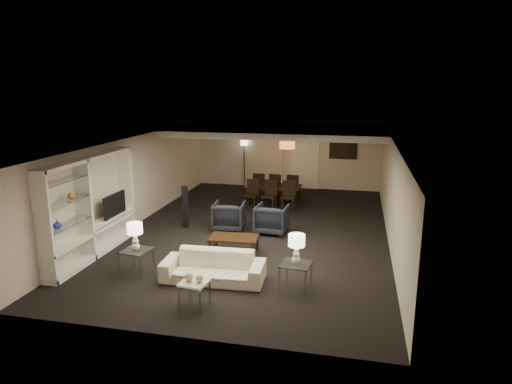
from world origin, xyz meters
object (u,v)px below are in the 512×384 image
object	(u,v)px
coffee_table	(234,245)
floor_lamp	(244,163)
chair_fr	(294,187)
marble_table	(195,294)
vase_blue	(57,224)
armchair_right	(272,219)
chair_nm	(269,195)
table_lamp_left	(135,237)
vase_amber	(71,195)
television	(111,205)
chair_fm	(277,187)
chair_nl	(251,194)
chair_nr	(288,196)
side_table_right	(296,276)
floor_speaker	(185,207)
table_lamp_right	(296,249)
armchair_left	(229,216)
side_table_left	(137,262)
chair_fl	(260,186)
dining_table	(273,195)
sofa	(213,267)
pendant_light	(287,145)

from	to	relation	value
coffee_table	floor_lamp	distance (m)	7.14
chair_fr	marble_table	bearing A→B (deg)	89.67
vase_blue	floor_lamp	size ratio (longest dim) A/B	0.10
armchair_right	marble_table	xyz separation A→B (m)	(-0.60, -4.40, -0.15)
chair_nm	table_lamp_left	bearing A→B (deg)	-101.24
armchair_right	vase_blue	distance (m)	5.40
vase_amber	floor_lamp	bearing A→B (deg)	78.77
television	chair_fm	bearing A→B (deg)	-31.41
armchair_right	vase_amber	xyz separation A→B (m)	(-3.76, -3.26, 1.26)
marble_table	chair_fm	world-z (taller)	chair_fm
television	vase_amber	bearing A→B (deg)	178.86
chair_nl	chair_nr	size ratio (longest dim) A/B	1.00
side_table_right	armchair_right	bearing A→B (deg)	108.43
floor_speaker	table_lamp_right	bearing A→B (deg)	-23.85
armchair_left	marble_table	distance (m)	4.44
side_table_left	floor_lamp	distance (m)	8.57
chair_fl	chair_fr	size ratio (longest dim) A/B	1.00
dining_table	chair_nm	bearing A→B (deg)	-88.57
vase_blue	floor_speaker	distance (m)	4.00
television	floor_speaker	xyz separation A→B (m)	(1.28, 1.69, -0.44)
coffee_table	television	xyz separation A→B (m)	(-3.13, -0.05, 0.83)
television	chair_nl	size ratio (longest dim) A/B	1.04
table_lamp_left	chair_fr	world-z (taller)	table_lamp_left
sofa	chair_nr	xyz separation A→B (m)	(0.70, 5.54, 0.16)
sofa	table_lamp_right	bearing A→B (deg)	-2.53
coffee_table	armchair_right	xyz separation A→B (m)	(0.60, 1.70, 0.18)
chair_nl	dining_table	bearing A→B (deg)	52.74
television	floor_speaker	size ratio (longest dim) A/B	0.82
vase_blue	vase_amber	size ratio (longest dim) A/B	1.13
dining_table	chair_nl	bearing A→B (deg)	-131.28
marble_table	floor_speaker	xyz separation A→B (m)	(-1.85, 4.34, 0.35)
table_lamp_right	chair_nl	size ratio (longest dim) A/B	0.63
pendant_light	table_lamp_right	xyz separation A→B (m)	(1.25, -6.84, -1.09)
coffee_table	armchair_right	size ratio (longest dim) A/B	1.34
armchair_right	chair_fr	size ratio (longest dim) A/B	0.91
side_table_left	television	world-z (taller)	television
armchair_left	chair_fm	distance (m)	3.61
coffee_table	floor_speaker	size ratio (longest dim) A/B	0.97
pendant_light	armchair_left	size ratio (longest dim) A/B	0.61
vase_blue	chair_nm	bearing A→B (deg)	61.63
chair_nr	floor_speaker	bearing A→B (deg)	-139.16
television	table_lamp_right	bearing A→B (deg)	-107.79
vase_amber	floor_lamp	xyz separation A→B (m)	(1.69, 8.51, -0.70)
table_lamp_left	television	distance (m)	2.12
pendant_light	chair_nm	world-z (taller)	pendant_light
armchair_left	chair_nr	size ratio (longest dim) A/B	0.91
sofa	coffee_table	distance (m)	1.60
marble_table	chair_nl	distance (m)	6.66
sofa	vase_blue	distance (m)	3.31
television	chair_fm	xyz separation A→B (m)	(3.23, 5.29, -0.56)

